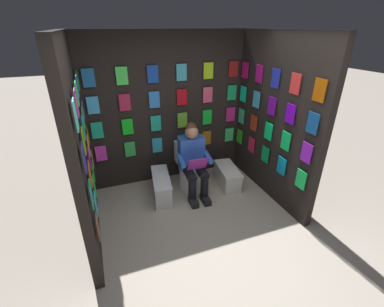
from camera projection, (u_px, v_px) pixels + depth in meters
ground_plane at (217, 253)px, 3.25m from camera, size 30.00×30.00×0.00m
display_wall_back at (168, 110)px, 4.42m from camera, size 2.75×0.14×2.48m
display_wall_left at (274, 120)px, 3.98m from camera, size 0.14×1.99×2.48m
display_wall_right at (79, 146)px, 3.10m from camera, size 0.14×1.99×2.48m
toilet at (189, 169)px, 4.49m from camera, size 0.41×0.56×0.77m
person_reading at (193, 160)px, 4.17m from camera, size 0.54×0.70×1.19m
comic_longbox_near at (227, 176)px, 4.60m from camera, size 0.39×0.72×0.32m
comic_longbox_far at (161, 186)px, 4.25m from camera, size 0.38×0.81×0.38m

